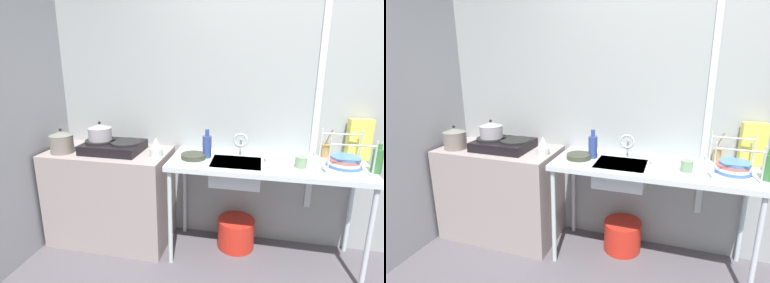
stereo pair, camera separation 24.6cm
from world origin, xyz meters
TOP-DOWN VIEW (x-y plane):
  - wall_back at (0.00, 1.46)m, footprint 5.15×0.10m
  - wall_metal_strip at (0.10, 1.41)m, footprint 0.05×0.01m
  - counter_concrete at (-1.62, 1.14)m, footprint 1.05×0.56m
  - counter_sink at (-0.28, 1.14)m, footprint 1.51×0.56m
  - stove at (-1.56, 1.14)m, footprint 0.50×0.37m
  - pot_on_left_burner at (-1.68, 1.14)m, footprint 0.20×0.20m
  - pot_beside_stove at (-1.98, 1.02)m, footprint 0.20×0.20m
  - percolator at (-1.17, 1.10)m, footprint 0.11×0.11m
  - sink_basin at (-0.51, 1.09)m, footprint 0.38×0.31m
  - faucet at (-0.49, 1.23)m, footprint 0.12×0.07m
  - frying_pan at (-0.85, 1.10)m, footprint 0.20×0.20m
  - dish_rack at (0.27, 1.12)m, footprint 0.30×0.33m
  - cup_by_rack at (-0.03, 1.07)m, footprint 0.09×0.09m
  - small_bowl_on_drainboard at (-0.23, 1.14)m, footprint 0.13×0.13m
  - bottle_by_sink at (-0.75, 1.15)m, footprint 0.07×0.07m
  - bottle_by_rack at (0.47, 1.07)m, footprint 0.07×0.07m
  - cereal_box at (0.42, 1.36)m, footprint 0.18×0.09m
  - utensil_jar at (0.19, 1.36)m, footprint 0.07×0.06m
  - bucket_on_floor at (-0.50, 1.23)m, footprint 0.32×0.32m

SIDE VIEW (x-z plane):
  - bucket_on_floor at x=-0.50m, z-range 0.00..0.26m
  - counter_concrete at x=-1.62m, z-range 0.00..0.84m
  - sink_basin at x=-0.51m, z-range 0.68..0.84m
  - counter_sink at x=-0.28m, z-range 0.36..1.20m
  - small_bowl_on_drainboard at x=-0.23m, z-range 0.84..0.88m
  - frying_pan at x=-0.85m, z-range 0.84..0.88m
  - cup_by_rack at x=-0.03m, z-range 0.84..0.93m
  - dish_rack at x=0.27m, z-range 0.76..1.02m
  - stove at x=-1.56m, z-range 0.84..0.94m
  - utensil_jar at x=0.19m, z-range 0.78..1.02m
  - percolator at x=-1.17m, z-range 0.84..1.00m
  - bottle_by_rack at x=0.47m, z-range 0.83..1.04m
  - pot_beside_stove at x=-1.98m, z-range 0.83..1.04m
  - bottle_by_sink at x=-0.75m, z-range 0.82..1.06m
  - faucet at x=-0.49m, z-range 0.87..1.07m
  - cereal_box at x=0.42m, z-range 0.84..1.17m
  - pot_on_left_burner at x=-1.68m, z-range 0.93..1.09m
  - wall_back at x=0.00m, z-range 0.00..2.43m
  - wall_metal_strip at x=0.10m, z-range 0.36..2.31m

